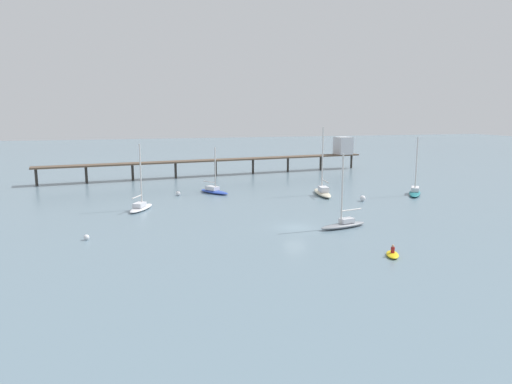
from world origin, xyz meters
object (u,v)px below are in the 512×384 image
Objects in this scene: sailboat_blue at (214,190)px; sailboat_gray at (344,223)px; pier at (270,154)px; mooring_buoy_near at (363,198)px; sailboat_cream at (323,191)px; dinghy_yellow at (392,254)px; mooring_buoy_mid at (178,193)px; mooring_buoy_inner at (86,237)px; sailboat_teal at (415,191)px; sailboat_white at (141,206)px.

sailboat_gray reaches higher than sailboat_blue.
pier is 37.04m from mooring_buoy_near.
pier is 30.41m from sailboat_cream.
dinghy_yellow is 3.56× the size of mooring_buoy_mid.
sailboat_gray is at bearing -5.65° from mooring_buoy_inner.
sailboat_cream is at bearing 72.14° from sailboat_gray.
sailboat_blue is at bearing 103.57° from dinghy_yellow.
dinghy_yellow is at bearing -102.88° from sailboat_cream.
sailboat_gray is at bearing -141.67° from sailboat_teal.
sailboat_white is 32.96m from mooring_buoy_near.
sailboat_teal is at bearing -67.44° from pier.
sailboat_white is at bearing -172.54° from sailboat_cream.
sailboat_cream is at bearing 26.97° from mooring_buoy_inner.
dinghy_yellow is (21.79, -28.28, -0.37)m from sailboat_white.
mooring_buoy_inner is at bearing -117.52° from mooring_buoy_mid.
sailboat_teal reaches higher than dinghy_yellow.
sailboat_white reaches higher than mooring_buoy_near.
pier is 81.75× the size of mooring_buoy_near.
sailboat_gray is at bearing -37.20° from sailboat_white.
pier is 60.33m from mooring_buoy_inner.
pier is at bearing 94.66° from mooring_buoy_near.
mooring_buoy_near is at bearing -85.34° from pier.
sailboat_teal is 16.11× the size of mooring_buoy_inner.
sailboat_gray is 11.29m from dinghy_yellow.
mooring_buoy_mid is (-15.45, 38.23, 0.17)m from dinghy_yellow.
sailboat_cream is 1.17× the size of sailboat_teal.
sailboat_cream reaches higher than mooring_buoy_near.
sailboat_teal reaches higher than sailboat_blue.
sailboat_teal is 35.98m from dinghy_yellow.
sailboat_blue is 8.80× the size of mooring_buoy_near.
sailboat_teal is at bearing 13.87° from mooring_buoy_near.
sailboat_blue is 0.88× the size of sailboat_gray.
sailboat_teal is 1.23× the size of sailboat_blue.
mooring_buoy_inner is at bearing -164.19° from sailboat_teal.
sailboat_gray is at bearing -126.12° from mooring_buoy_near.
sailboat_white is at bearing -131.27° from pier.
sailboat_teal is at bearing 0.04° from sailboat_white.
dinghy_yellow is (9.40, -38.93, -0.31)m from sailboat_blue.
mooring_buoy_inner is 27.20m from mooring_buoy_mid.
sailboat_cream is (-0.73, -30.20, -3.43)m from pier.
sailboat_white reaches higher than sailboat_gray.
sailboat_blue is 16.33m from sailboat_white.
sailboat_blue is at bearing 109.93° from sailboat_gray.
pier is at bearing 81.70° from sailboat_gray.
sailboat_teal is 11.46m from mooring_buoy_near.
dinghy_yellow is at bearing -97.38° from pier.
sailboat_blue is 2.83× the size of dinghy_yellow.
sailboat_cream is 4.05× the size of dinghy_yellow.
sailboat_teal is at bearing 38.33° from sailboat_gray.
sailboat_cream is 12.61× the size of mooring_buoy_near.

